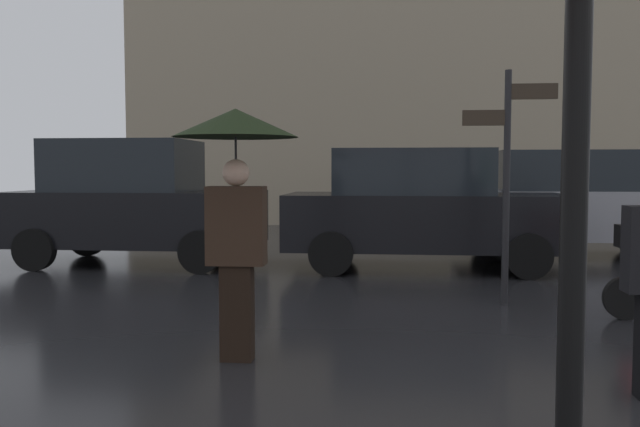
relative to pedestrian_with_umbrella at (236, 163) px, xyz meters
name	(u,v)px	position (x,y,z in m)	size (l,w,h in m)	color
pedestrian_with_umbrella	(236,163)	(0.00, 0.00, 0.00)	(1.03, 1.03, 2.09)	black
parked_car_left	(134,202)	(-3.02, 5.42, -0.61)	(4.12, 2.03, 2.09)	black
parked_car_right	(421,208)	(1.78, 5.39, -0.67)	(4.45, 2.03, 1.92)	black
parked_car_distant	(568,203)	(4.53, 7.19, -0.66)	(4.19, 1.82, 1.94)	gray
street_signpost	(507,163)	(2.63, 2.60, 0.02)	(1.08, 0.08, 2.75)	black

